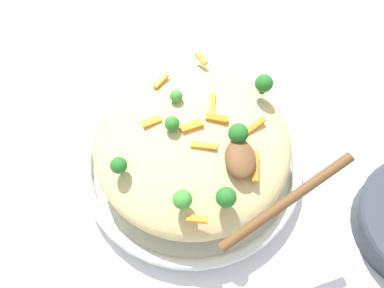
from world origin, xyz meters
TOP-DOWN VIEW (x-y plane):
  - ground_plane at (0.00, 0.00)m, footprint 2.40×2.40m
  - serving_bowl at (0.00, 0.00)m, footprint 0.34×0.34m
  - pasta_mound at (0.00, 0.00)m, footprint 0.29×0.29m
  - carrot_piece_0 at (0.00, -0.00)m, footprint 0.02×0.03m
  - carrot_piece_1 at (0.08, 0.04)m, footprint 0.03×0.02m
  - carrot_piece_2 at (-0.13, 0.00)m, footprint 0.01×0.03m
  - carrot_piece_3 at (-0.03, -0.01)m, footprint 0.01×0.04m
  - carrot_piece_4 at (0.01, -0.03)m, footprint 0.02×0.03m
  - carrot_piece_5 at (0.01, 0.05)m, footprint 0.02×0.03m
  - carrot_piece_6 at (0.03, -0.03)m, footprint 0.04×0.01m
  - carrot_piece_7 at (0.12, -0.02)m, footprint 0.03×0.02m
  - carrot_piece_8 at (0.00, -0.09)m, footprint 0.03×0.03m
  - carrot_piece_9 at (-0.06, -0.08)m, footprint 0.04×0.01m
  - broccoli_floret_0 at (0.06, -0.10)m, footprint 0.03×0.03m
  - broccoli_floret_1 at (0.00, 0.03)m, footprint 0.02×0.02m
  - broccoli_floret_2 at (-0.11, -0.04)m, footprint 0.03×0.03m
  - broccoli_floret_3 at (-0.06, 0.10)m, footprint 0.02×0.02m
  - broccoli_floret_4 at (-0.02, -0.06)m, footprint 0.03×0.03m
  - broccoli_floret_5 at (-0.11, 0.02)m, footprint 0.02×0.02m
  - broccoli_floret_6 at (0.05, 0.02)m, footprint 0.02×0.02m
  - serving_spoon at (-0.08, -0.07)m, footprint 0.15×0.15m

SIDE VIEW (x-z plane):
  - ground_plane at x=0.00m, z-range 0.00..0.00m
  - serving_bowl at x=0.00m, z-range 0.00..0.04m
  - pasta_mound at x=0.00m, z-range 0.03..0.12m
  - carrot_piece_8 at x=0.00m, z-range 0.11..0.12m
  - carrot_piece_7 at x=0.12m, z-range 0.11..0.12m
  - carrot_piece_1 at x=0.08m, z-range 0.11..0.12m
  - carrot_piece_9 at x=-0.06m, z-range 0.11..0.12m
  - carrot_piece_2 at x=-0.13m, z-range 0.11..0.12m
  - carrot_piece_5 at x=0.01m, z-range 0.11..0.12m
  - carrot_piece_6 at x=0.03m, z-range 0.12..0.12m
  - carrot_piece_3 at x=-0.03m, z-range 0.12..0.12m
  - carrot_piece_4 at x=0.01m, z-range 0.12..0.12m
  - carrot_piece_0 at x=0.00m, z-range 0.12..0.12m
  - broccoli_floret_3 at x=-0.06m, z-range 0.11..0.14m
  - broccoli_floret_6 at x=0.05m, z-range 0.11..0.14m
  - broccoli_floret_2 at x=-0.11m, z-range 0.11..0.14m
  - broccoli_floret_5 at x=-0.11m, z-range 0.11..0.14m
  - broccoli_floret_1 at x=0.00m, z-range 0.12..0.14m
  - broccoli_floret_0 at x=0.06m, z-range 0.11..0.15m
  - broccoli_floret_4 at x=-0.02m, z-range 0.11..0.15m
  - serving_spoon at x=-0.08m, z-range 0.10..0.17m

